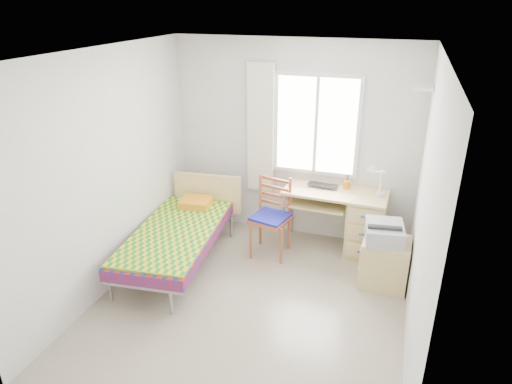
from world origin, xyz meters
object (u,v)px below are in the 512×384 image
at_px(bed, 179,233).
at_px(cabinet, 385,262).
at_px(chair, 272,212).
at_px(printer, 384,232).
at_px(desk, 361,221).

bearing_deg(bed, cabinet, 1.36).
relative_size(bed, chair, 2.04).
relative_size(cabinet, printer, 1.09).
distance_m(cabinet, printer, 0.38).
distance_m(bed, chair, 1.17).
xyz_separation_m(bed, chair, (1.00, 0.60, 0.15)).
bearing_deg(cabinet, desk, 120.15).
xyz_separation_m(bed, desk, (2.06, 0.95, 0.02)).
height_order(desk, cabinet, desk).
xyz_separation_m(bed, printer, (2.37, 0.30, 0.25)).
bearing_deg(bed, printer, 1.39).
height_order(desk, chair, chair).
distance_m(bed, desk, 2.27).
bearing_deg(printer, cabinet, -2.38).
distance_m(chair, printer, 1.40).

